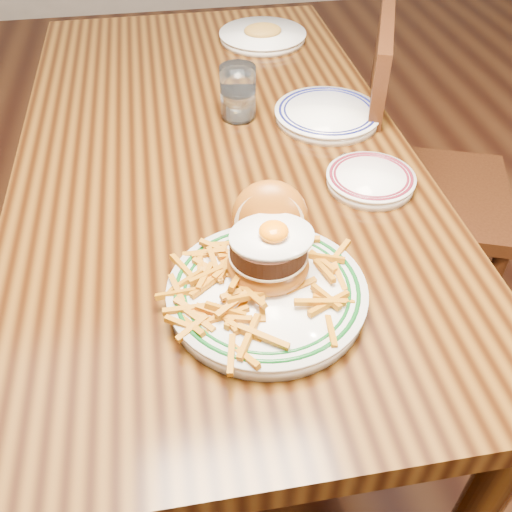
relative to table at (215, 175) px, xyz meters
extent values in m
plane|color=black|center=(0.00, 0.00, -0.66)|extent=(6.00, 6.00, 0.00)
cube|color=black|center=(0.00, 0.00, 0.06)|extent=(0.85, 1.60, 0.05)
cylinder|color=black|center=(-0.36, 0.74, -0.31)|extent=(0.07, 0.07, 0.70)
cylinder|color=black|center=(0.36, 0.74, -0.31)|extent=(0.07, 0.07, 0.70)
cylinder|color=#3E1F0C|center=(-0.55, -0.22, -0.46)|extent=(0.04, 0.04, 0.40)
cylinder|color=#3E1F0C|center=(-0.63, 0.12, -0.46)|extent=(0.04, 0.04, 0.40)
cube|color=#3E1F0C|center=(0.62, 0.11, -0.22)|extent=(0.56, 0.56, 0.04)
cube|color=#3E1F0C|center=(0.44, 0.18, 0.04)|extent=(0.18, 0.42, 0.46)
cylinder|color=#3E1F0C|center=(0.86, 0.22, -0.45)|extent=(0.04, 0.04, 0.42)
cylinder|color=#3E1F0C|center=(0.52, 0.35, -0.45)|extent=(0.04, 0.04, 0.42)
cylinder|color=#3E1F0C|center=(0.73, -0.13, -0.45)|extent=(0.04, 0.04, 0.42)
cylinder|color=#3E1F0C|center=(0.39, 0.00, -0.45)|extent=(0.04, 0.04, 0.42)
cylinder|color=white|center=(0.03, -0.49, 0.10)|extent=(0.31, 0.31, 0.02)
cylinder|color=white|center=(0.03, -0.49, 0.12)|extent=(0.32, 0.32, 0.01)
torus|color=#0D4917|center=(0.03, -0.49, 0.12)|extent=(0.29, 0.29, 0.01)
torus|color=#0D4917|center=(0.03, -0.49, 0.12)|extent=(0.26, 0.26, 0.01)
ellipsoid|color=#9A5213|center=(0.04, -0.46, 0.13)|extent=(0.13, 0.13, 0.06)
cylinder|color=#D9B788|center=(0.04, -0.46, 0.16)|extent=(0.13, 0.13, 0.00)
cylinder|color=black|center=(0.04, -0.46, 0.17)|extent=(0.12, 0.12, 0.03)
ellipsoid|color=white|center=(0.04, -0.46, 0.19)|extent=(0.13, 0.11, 0.01)
ellipsoid|color=orange|center=(0.04, -0.46, 0.21)|extent=(0.05, 0.05, 0.03)
ellipsoid|color=#9A5213|center=(0.05, -0.38, 0.17)|extent=(0.15, 0.13, 0.14)
cylinder|color=#D9B788|center=(0.05, -0.40, 0.17)|extent=(0.12, 0.06, 0.11)
cylinder|color=white|center=(0.29, -0.22, 0.10)|extent=(0.17, 0.17, 0.02)
cylinder|color=white|center=(0.29, -0.22, 0.11)|extent=(0.18, 0.18, 0.01)
torus|color=maroon|center=(0.29, -0.22, 0.11)|extent=(0.17, 0.17, 0.01)
torus|color=maroon|center=(0.29, -0.22, 0.11)|extent=(0.15, 0.15, 0.01)
cube|color=silver|center=(0.31, -0.21, 0.11)|extent=(0.07, 0.10, 0.00)
cylinder|color=white|center=(0.27, 0.05, 0.10)|extent=(0.24, 0.24, 0.02)
cylinder|color=white|center=(0.27, 0.05, 0.11)|extent=(0.25, 0.25, 0.01)
torus|color=#101352|center=(0.27, 0.05, 0.11)|extent=(0.23, 0.23, 0.01)
torus|color=#101352|center=(0.27, 0.05, 0.11)|extent=(0.21, 0.21, 0.01)
cylinder|color=white|center=(0.07, 0.10, 0.15)|extent=(0.08, 0.08, 0.12)
cylinder|color=silver|center=(0.07, 0.10, 0.12)|extent=(0.07, 0.07, 0.06)
cylinder|color=white|center=(0.21, 0.54, 0.10)|extent=(0.25, 0.25, 0.02)
cylinder|color=white|center=(0.21, 0.54, 0.11)|extent=(0.25, 0.25, 0.01)
ellipsoid|color=#B08632|center=(0.21, 0.54, 0.12)|extent=(0.11, 0.09, 0.03)
camera|label=1|loc=(-0.09, -1.10, 0.76)|focal=40.00mm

